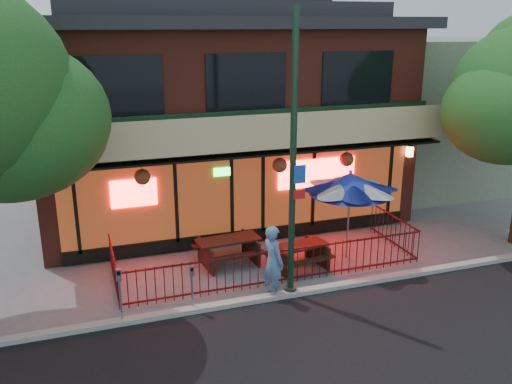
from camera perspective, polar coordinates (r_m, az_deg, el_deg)
ground at (r=14.43m, az=3.01°, el=-9.95°), size 80.00×80.00×0.00m
curb at (r=13.99m, az=3.78°, el=-10.61°), size 80.00×0.25×0.12m
restaurant_building at (r=19.75m, az=-4.54°, el=10.07°), size 12.96×9.49×8.05m
neighbor_building at (r=24.24m, az=16.44°, el=8.09°), size 6.00×7.00×6.00m
patio_fence at (r=14.57m, az=2.32°, el=-6.89°), size 8.44×2.62×1.00m
street_light at (r=12.92m, az=3.90°, el=1.77°), size 0.43×0.32×7.00m
picnic_table_left at (r=15.54m, az=-2.91°, el=-5.82°), size 1.89×1.51×0.76m
picnic_table_right at (r=15.30m, az=4.51°, el=-6.39°), size 1.85×1.54×0.70m
patio_umbrella at (r=15.52m, az=9.88°, el=0.91°), size 2.34×2.34×2.68m
pedestrian at (r=13.56m, az=1.78°, el=-7.33°), size 0.66×0.80×1.90m
parking_meter_near at (r=13.08m, az=-6.76°, el=-9.24°), size 0.11×0.10×1.16m
parking_meter_far at (r=12.75m, az=-14.16°, el=-9.68°), size 0.13×0.11×1.37m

